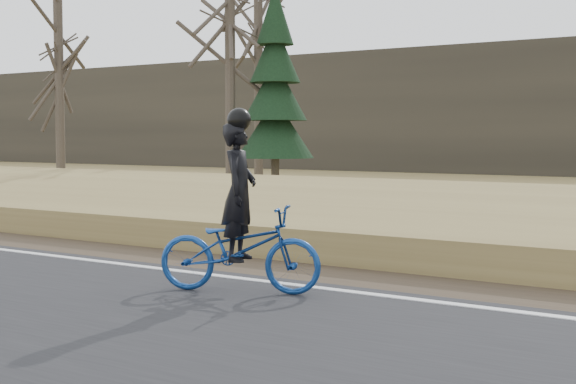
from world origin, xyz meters
The scene contains 10 objects.
shoulder centered at (0.00, 1.20, 0.02)m, with size 120.00×1.60×0.04m, color #473A2B.
embankment centered at (0.00, 4.20, 0.22)m, with size 120.00×5.00×0.44m, color olive.
ballast centered at (0.00, 8.00, 0.23)m, with size 120.00×3.00×0.45m, color slate.
railroad centered at (0.00, 8.00, 0.53)m, with size 120.00×2.40×0.29m.
treeline_backdrop centered at (0.00, 30.00, 3.00)m, with size 120.00×4.00×6.00m, color #383328.
cyclist centered at (5.58, -0.46, 0.69)m, with size 1.91×1.22×2.00m.
bare_tree_far_left centered at (-13.95, 14.04, 3.52)m, with size 0.36×0.36×7.05m, color brown.
bare_tree_left centered at (-7.21, 17.98, 3.86)m, with size 0.36×0.36×7.72m, color brown.
bare_tree_near_left centered at (-5.63, 14.11, 3.95)m, with size 0.36×0.36×7.90m, color brown.
conifer centered at (-4.35, 14.91, 3.22)m, with size 2.60×2.60×6.80m.
Camera 1 is at (10.75, -7.41, 1.76)m, focal length 50.00 mm.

